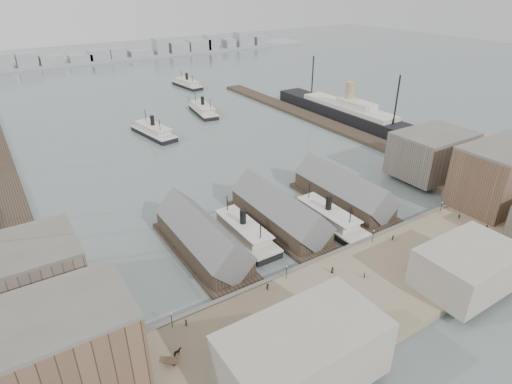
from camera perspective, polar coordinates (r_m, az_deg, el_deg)
ground at (r=121.02m, az=7.79°, el=-7.97°), size 900.00×900.00×0.00m
quay at (r=109.36m, az=14.69°, el=-12.42°), size 180.00×30.00×2.00m
seawall at (r=117.26m, az=9.47°, el=-8.70°), size 180.00×1.20×2.30m
west_wharf at (r=186.59m, az=-30.65°, el=1.64°), size 10.00×220.00×1.60m
east_wharf at (r=228.97m, az=8.42°, el=9.40°), size 10.00×180.00×1.60m
ferry_shed_west at (r=118.33m, az=-7.20°, el=-6.11°), size 14.00×42.00×12.60m
ferry_shed_center at (r=129.63m, az=3.15°, el=-2.75°), size 14.00×42.00×12.60m
ferry_shed_east at (r=144.76m, az=11.54°, el=0.07°), size 14.00×42.00×12.60m
warehouse_west_front at (r=84.65m, az=-26.95°, el=-19.86°), size 32.00×18.00×18.00m
warehouse_west_back at (r=109.57m, az=-29.02°, el=-10.04°), size 26.00×20.00×14.00m
warehouse_east_front at (r=157.33m, az=29.83°, el=1.86°), size 30.00×18.00×19.00m
warehouse_east_back at (r=172.00m, az=22.39°, el=4.71°), size 28.00×20.00×15.00m
street_bldg_center at (r=114.50m, az=26.46°, el=-8.96°), size 24.00×16.00×10.00m
street_bldg_west at (r=82.47m, az=6.23°, el=-20.76°), size 30.00×16.00×12.00m
lamp_post_far_w at (r=95.09m, az=-11.22°, el=-16.06°), size 0.44×0.44×3.92m
lamp_post_near_w at (r=106.09m, az=4.08°, el=-10.28°), size 0.44×0.44×3.92m
lamp_post_near_e at (r=123.56m, az=15.39°, el=-5.37°), size 0.44×0.44×3.92m
lamp_post_far_e at (r=145.19m, az=23.50°, el=-1.66°), size 0.44×0.44×3.92m
far_shore at (r=418.07m, az=-24.45°, el=15.76°), size 500.00×40.00×15.72m
ferry_docked_west at (r=124.49m, az=-1.72°, el=-5.30°), size 8.49×28.29×10.10m
ferry_docked_east at (r=133.20m, az=9.51°, el=-3.34°), size 8.65×28.82×10.29m
ferry_open_near at (r=211.18m, az=-13.50°, el=7.91°), size 13.47×30.55×10.54m
ferry_open_mid at (r=241.93m, az=-7.08°, el=10.84°), size 12.60×29.58×10.23m
ferry_open_far at (r=305.22m, az=-9.15°, el=14.07°), size 11.28×28.89×10.06m
ocean_steamer at (r=232.70m, az=12.18°, el=10.30°), size 13.96×102.02×20.40m
tram at (r=151.46m, az=27.83°, el=-1.83°), size 3.59×9.95×3.46m
horse_cart_left at (r=90.44m, az=-10.63°, el=-20.52°), size 4.60×3.78×1.60m
horse_cart_center at (r=101.64m, az=10.37°, el=-14.09°), size 4.73×3.39×1.51m
horse_cart_right at (r=117.55m, az=21.08°, el=-9.28°), size 4.84×3.25×1.64m
pedestrian_0 at (r=96.02m, az=-9.29°, el=-16.82°), size 0.79×0.82×1.82m
pedestrian_1 at (r=90.03m, az=-5.13°, el=-20.23°), size 1.12×1.07×1.83m
pedestrian_2 at (r=103.71m, az=1.56°, el=-12.52°), size 1.25×0.90×1.75m
pedestrian_3 at (r=96.66m, az=7.85°, el=-16.33°), size 1.16×0.88×1.83m
pedestrian_4 at (r=110.39m, az=10.16°, el=-10.20°), size 0.99×0.77×1.79m
pedestrian_5 at (r=110.38m, az=14.25°, el=-10.74°), size 0.71×0.73×1.62m
pedestrian_6 at (r=126.91m, az=17.81°, el=-5.82°), size 0.92×0.78×1.67m
pedestrian_7 at (r=131.43m, az=26.36°, el=-6.30°), size 1.04×1.28×1.73m
pedestrian_8 at (r=144.91m, az=25.47°, el=-2.98°), size 1.02×0.94×1.68m
pedestrian_9 at (r=142.20m, az=28.39°, el=-4.21°), size 1.03×1.05×1.83m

